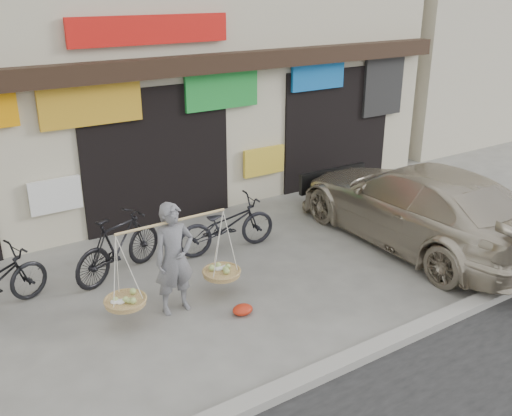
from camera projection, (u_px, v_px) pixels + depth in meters
ground at (258, 297)px, 8.69m from camera, size 70.00×70.00×0.00m
kerb at (346, 362)px, 7.11m from camera, size 70.00×0.25×0.12m
shophouse_block at (97, 33)px, 12.43m from camera, size 14.00×6.32×7.00m
neighbor_east at (472, 22)px, 19.83m from camera, size 12.00×7.00×6.40m
street_vendor at (174, 262)px, 8.08m from camera, size 2.09×0.56×1.67m
bike_1 at (119, 245)px, 9.15m from camera, size 1.84×1.15×1.07m
bike_2 at (227, 225)px, 10.06m from camera, size 1.89×0.80×0.97m
suv at (417, 205)px, 10.29m from camera, size 2.18×5.12×1.47m
red_bag at (243, 310)px, 8.22m from camera, size 0.31×0.25×0.14m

